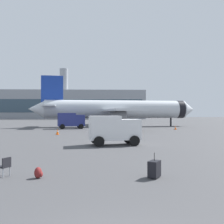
# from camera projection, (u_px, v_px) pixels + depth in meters

# --- Properties ---
(airplane_at_gate) EXTENTS (35.75, 32.35, 10.50)m
(airplane_at_gate) POSITION_uv_depth(u_px,v_px,m) (116.00, 109.00, 55.57)
(airplane_at_gate) COLOR silver
(airplane_at_gate) RESTS_ON ground
(service_truck) EXTENTS (5.17, 3.40, 2.90)m
(service_truck) POSITION_uv_depth(u_px,v_px,m) (71.00, 120.00, 48.13)
(service_truck) COLOR navy
(service_truck) RESTS_ON ground
(cargo_van) EXTENTS (4.65, 2.89, 2.60)m
(cargo_van) POSITION_uv_depth(u_px,v_px,m) (114.00, 129.00, 23.23)
(cargo_van) COLOR white
(cargo_van) RESTS_ON ground
(safety_cone_near) EXTENTS (0.44, 0.44, 0.70)m
(safety_cone_near) POSITION_uv_depth(u_px,v_px,m) (175.00, 128.00, 45.67)
(safety_cone_near) COLOR #F2590C
(safety_cone_near) RESTS_ON ground
(safety_cone_mid) EXTENTS (0.44, 0.44, 0.77)m
(safety_cone_mid) POSITION_uv_depth(u_px,v_px,m) (57.00, 132.00, 34.64)
(safety_cone_mid) COLOR #F2590C
(safety_cone_mid) RESTS_ON ground
(rolling_suitcase) EXTENTS (0.68, 0.75, 1.10)m
(rolling_suitcase) POSITION_uv_depth(u_px,v_px,m) (154.00, 169.00, 11.42)
(rolling_suitcase) COLOR black
(rolling_suitcase) RESTS_ON ground
(traveller_backpack) EXTENTS (0.36, 0.40, 0.48)m
(traveller_backpack) POSITION_uv_depth(u_px,v_px,m) (38.00, 173.00, 11.36)
(traveller_backpack) COLOR maroon
(traveller_backpack) RESTS_ON ground
(gate_chair) EXTENTS (0.65, 0.65, 0.86)m
(gate_chair) POSITION_uv_depth(u_px,v_px,m) (4.00, 166.00, 11.62)
(gate_chair) COLOR black
(gate_chair) RESTS_ON ground
(terminal_building) EXTENTS (73.70, 21.18, 26.62)m
(terminal_building) POSITION_uv_depth(u_px,v_px,m) (74.00, 105.00, 139.75)
(terminal_building) COLOR gray
(terminal_building) RESTS_ON ground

